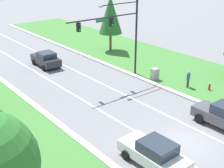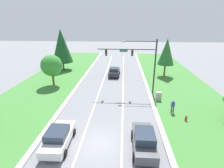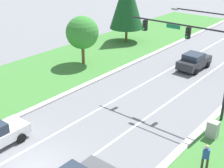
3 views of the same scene
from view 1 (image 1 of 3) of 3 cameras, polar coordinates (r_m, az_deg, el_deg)
name	(u,v)px [view 1 (image 1 of 3)]	position (r m, az deg, el deg)	size (l,w,h in m)	color
ground_plane	(187,142)	(22.06, 13.51, -10.21)	(160.00, 160.00, 0.00)	slate
lane_stripe_inner_left	(169,151)	(20.86, 10.36, -12.00)	(0.14, 81.00, 0.01)	white
lane_stripe_inner_right	(203,133)	(23.34, 16.29, -8.57)	(0.14, 81.00, 0.01)	white
traffic_signal_mast	(119,28)	(30.40, 1.20, 10.19)	(8.20, 0.41, 7.85)	black
charcoal_sedan	(46,59)	(36.20, -11.98, 4.47)	(2.20, 4.24, 1.68)	#28282D
white_sedan	(154,153)	(19.05, 7.74, -12.46)	(2.11, 4.54, 1.67)	white
utility_cabinet	(155,74)	(31.74, 7.82, 1.77)	(0.70, 0.60, 1.22)	#9E9E99
pedestrian	(188,79)	(30.30, 13.77, 0.97)	(0.43, 0.34, 1.69)	#42382D
fire_hydrant	(209,87)	(30.41, 17.37, -0.56)	(0.34, 0.20, 0.70)	red
conifer_far_right_tree	(110,15)	(40.62, -0.29, 12.57)	(3.01, 3.01, 7.19)	brown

